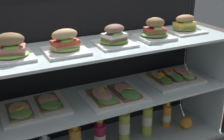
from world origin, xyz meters
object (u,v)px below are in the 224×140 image
(open_sandwich_tray_mid_left, at_px, (35,107))
(juice_bottle_tucked_behind, at_px, (124,126))
(juice_bottle_front_fourth, at_px, (167,115))
(plated_roll_sandwich_center, at_px, (184,26))
(orange_fruit_beside_bottles, at_px, (186,122))
(plated_roll_sandwich_near_right_corner, at_px, (11,49))
(open_sandwich_tray_center, at_px, (172,77))
(juice_bottle_near_post, at_px, (100,136))
(plated_roll_sandwich_mid_left, at_px, (65,44))
(plated_roll_sandwich_mid_right, at_px, (115,37))
(open_sandwich_tray_left_of_center, at_px, (114,94))
(juice_bottle_front_right_end, at_px, (147,120))
(plated_roll_sandwich_right_of_center, at_px, (155,31))
(juice_bottle_front_left_end, at_px, (75,140))

(open_sandwich_tray_mid_left, distance_m, juice_bottle_tucked_behind, 0.59)
(juice_bottle_tucked_behind, distance_m, juice_bottle_front_fourth, 0.34)
(plated_roll_sandwich_center, bearing_deg, juice_bottle_tucked_behind, -177.27)
(open_sandwich_tray_mid_left, xyz_separation_m, juice_bottle_front_fourth, (0.87, 0.00, -0.28))
(juice_bottle_front_fourth, distance_m, orange_fruit_beside_bottles, 0.14)
(juice_bottle_front_fourth, bearing_deg, plated_roll_sandwich_near_right_corner, -177.76)
(juice_bottle_tucked_behind, bearing_deg, orange_fruit_beside_bottles, -8.57)
(open_sandwich_tray_center, bearing_deg, juice_bottle_near_post, 179.68)
(plated_roll_sandwich_mid_left, height_order, open_sandwich_tray_mid_left, plated_roll_sandwich_mid_left)
(plated_roll_sandwich_mid_right, bearing_deg, plated_roll_sandwich_mid_left, -178.95)
(open_sandwich_tray_left_of_center, relative_size, juice_bottle_front_right_end, 1.39)
(plated_roll_sandwich_right_of_center, bearing_deg, juice_bottle_front_left_end, 174.64)
(open_sandwich_tray_center, xyz_separation_m, juice_bottle_front_left_end, (-0.67, 0.00, -0.28))
(open_sandwich_tray_center, distance_m, juice_bottle_front_left_end, 0.73)
(plated_roll_sandwich_mid_left, height_order, plated_roll_sandwich_center, plated_roll_sandwich_mid_left)
(open_sandwich_tray_center, height_order, juice_bottle_front_left_end, open_sandwich_tray_center)
(plated_roll_sandwich_mid_right, bearing_deg, open_sandwich_tray_mid_left, 173.58)
(juice_bottle_tucked_behind, height_order, juice_bottle_front_right_end, juice_bottle_front_right_end)
(open_sandwich_tray_mid_left, xyz_separation_m, juice_bottle_near_post, (0.37, -0.00, -0.29))
(open_sandwich_tray_left_of_center, relative_size, orange_fruit_beside_bottles, 4.06)
(juice_bottle_tucked_behind, bearing_deg, plated_roll_sandwich_mid_right, -158.98)
(plated_roll_sandwich_mid_left, bearing_deg, juice_bottle_front_right_end, 3.75)
(plated_roll_sandwich_right_of_center, bearing_deg, open_sandwich_tray_left_of_center, -177.35)
(plated_roll_sandwich_near_right_corner, relative_size, open_sandwich_tray_left_of_center, 0.57)
(juice_bottle_near_post, bearing_deg, orange_fruit_beside_bottles, -7.45)
(open_sandwich_tray_left_of_center, bearing_deg, plated_roll_sandwich_mid_left, 179.01)
(plated_roll_sandwich_mid_left, distance_m, orange_fruit_beside_bottles, 1.03)
(open_sandwich_tray_center, bearing_deg, open_sandwich_tray_mid_left, 179.58)
(juice_bottle_tucked_behind, bearing_deg, open_sandwich_tray_left_of_center, -155.06)
(plated_roll_sandwich_mid_left, distance_m, juice_bottle_front_fourth, 0.93)
(juice_bottle_front_right_end, bearing_deg, plated_roll_sandwich_center, 5.45)
(orange_fruit_beside_bottles, bearing_deg, plated_roll_sandwich_right_of_center, 172.67)
(juice_bottle_front_right_end, bearing_deg, juice_bottle_tucked_behind, 178.50)
(orange_fruit_beside_bottles, bearing_deg, juice_bottle_front_left_end, 173.93)
(plated_roll_sandwich_center, distance_m, juice_bottle_tucked_behind, 0.73)
(plated_roll_sandwich_mid_right, relative_size, open_sandwich_tray_left_of_center, 0.58)
(juice_bottle_front_left_end, bearing_deg, open_sandwich_tray_center, -0.41)
(plated_roll_sandwich_right_of_center, xyz_separation_m, plated_roll_sandwich_center, (0.25, 0.05, -0.01))
(juice_bottle_front_right_end, bearing_deg, orange_fruit_beside_bottles, -12.67)
(plated_roll_sandwich_mid_left, height_order, open_sandwich_tray_center, plated_roll_sandwich_mid_left)
(plated_roll_sandwich_mid_left, bearing_deg, juice_bottle_front_left_end, 53.14)
(open_sandwich_tray_center, bearing_deg, open_sandwich_tray_left_of_center, -173.25)
(open_sandwich_tray_mid_left, distance_m, juice_bottle_front_right_end, 0.74)
(juice_bottle_front_fourth, bearing_deg, plated_roll_sandwich_right_of_center, -164.30)
(open_sandwich_tray_left_of_center, xyz_separation_m, juice_bottle_front_left_end, (-0.23, 0.06, -0.28))
(juice_bottle_front_fourth, bearing_deg, open_sandwich_tray_left_of_center, -172.00)
(open_sandwich_tray_left_of_center, bearing_deg, juice_bottle_tucked_behind, 24.94)
(open_sandwich_tray_mid_left, distance_m, open_sandwich_tray_center, 0.88)
(juice_bottle_front_left_end, height_order, juice_bottle_near_post, juice_bottle_front_left_end)
(plated_roll_sandwich_mid_right, bearing_deg, juice_bottle_front_left_end, 168.28)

